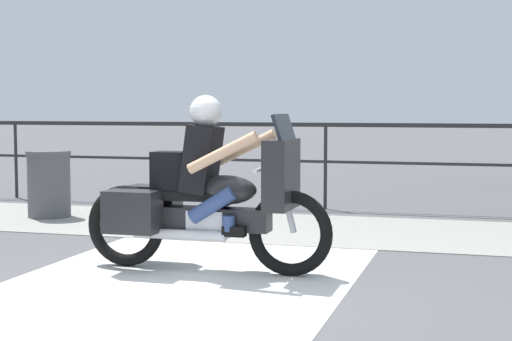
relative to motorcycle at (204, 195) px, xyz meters
The scene contains 6 objects.
ground_plane 1.05m from the motorcycle, 74.99° to the right, with size 120.00×120.00×0.00m, color #565659.
sidewalk_band 2.72m from the motorcycle, 85.47° to the left, with size 44.00×2.40×0.01m, color #99968E.
crosswalk_band 1.19m from the motorcycle, 92.95° to the right, with size 2.84×6.00×0.01m, color silver.
fence_railing 4.56m from the motorcycle, 87.38° to the left, with size 36.00×0.05×1.25m.
motorcycle is the anchor object (origin of this frame).
trash_bin 4.14m from the motorcycle, 139.93° to the left, with size 0.59×0.59×0.89m.
Camera 1 is at (2.16, -5.77, 1.47)m, focal length 55.00 mm.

